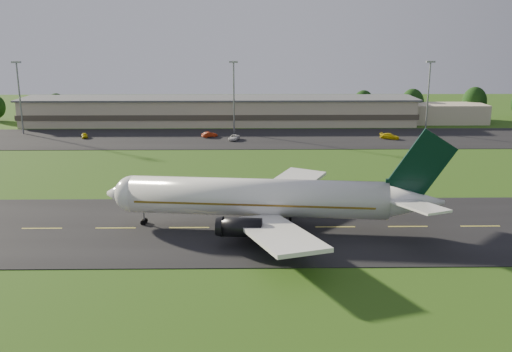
{
  "coord_description": "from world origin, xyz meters",
  "views": [
    {
      "loc": [
        8.82,
        -80.95,
        29.06
      ],
      "look_at": [
        10.17,
        8.0,
        6.0
      ],
      "focal_mm": 40.0,
      "sensor_mm": 36.0,
      "label": 1
    }
  ],
  "objects_px": {
    "light_mast_centre": "(234,89)",
    "service_vehicle_d": "(390,136)",
    "airliner": "(264,198)",
    "service_vehicle_a": "(84,135)",
    "service_vehicle_b": "(210,135)",
    "light_mast_west": "(19,89)",
    "service_vehicle_c": "(234,137)",
    "light_mast_east": "(429,88)",
    "terminal": "(240,111)"
  },
  "relations": [
    {
      "from": "light_mast_west",
      "to": "airliner",
      "type": "bearing_deg",
      "value": -50.44
    },
    {
      "from": "light_mast_west",
      "to": "service_vehicle_c",
      "type": "bearing_deg",
      "value": -9.94
    },
    {
      "from": "service_vehicle_d",
      "to": "airliner",
      "type": "bearing_deg",
      "value": -179.63
    },
    {
      "from": "service_vehicle_a",
      "to": "light_mast_west",
      "type": "bearing_deg",
      "value": 142.02
    },
    {
      "from": "airliner",
      "to": "light_mast_west",
      "type": "distance_m",
      "value": 104.21
    },
    {
      "from": "terminal",
      "to": "service_vehicle_b",
      "type": "distance_m",
      "value": 24.06
    },
    {
      "from": "light_mast_centre",
      "to": "light_mast_east",
      "type": "relative_size",
      "value": 1.0
    },
    {
      "from": "light_mast_west",
      "to": "light_mast_east",
      "type": "bearing_deg",
      "value": 0.0
    },
    {
      "from": "light_mast_centre",
      "to": "airliner",
      "type": "bearing_deg",
      "value": -85.59
    },
    {
      "from": "service_vehicle_a",
      "to": "service_vehicle_b",
      "type": "distance_m",
      "value": 34.13
    },
    {
      "from": "airliner",
      "to": "service_vehicle_d",
      "type": "distance_m",
      "value": 79.23
    },
    {
      "from": "light_mast_west",
      "to": "light_mast_centre",
      "type": "distance_m",
      "value": 60.0
    },
    {
      "from": "service_vehicle_c",
      "to": "light_mast_east",
      "type": "bearing_deg",
      "value": 21.87
    },
    {
      "from": "airliner",
      "to": "service_vehicle_b",
      "type": "bearing_deg",
      "value": 106.19
    },
    {
      "from": "terminal",
      "to": "service_vehicle_c",
      "type": "distance_m",
      "value": 26.95
    },
    {
      "from": "service_vehicle_d",
      "to": "light_mast_west",
      "type": "bearing_deg",
      "value": 112.14
    },
    {
      "from": "service_vehicle_a",
      "to": "airliner",
      "type": "bearing_deg",
      "value": -75.78
    },
    {
      "from": "service_vehicle_b",
      "to": "service_vehicle_d",
      "type": "height_order",
      "value": "service_vehicle_d"
    },
    {
      "from": "light_mast_centre",
      "to": "service_vehicle_a",
      "type": "xyz_separation_m",
      "value": [
        -40.77,
        -6.83,
        -11.98
      ]
    },
    {
      "from": "light_mast_west",
      "to": "service_vehicle_b",
      "type": "relative_size",
      "value": 4.75
    },
    {
      "from": "service_vehicle_a",
      "to": "service_vehicle_b",
      "type": "relative_size",
      "value": 0.9
    },
    {
      "from": "terminal",
      "to": "service_vehicle_a",
      "type": "relative_size",
      "value": 37.62
    },
    {
      "from": "light_mast_west",
      "to": "light_mast_east",
      "type": "xyz_separation_m",
      "value": [
        115.0,
        0.0,
        0.0
      ]
    },
    {
      "from": "service_vehicle_a",
      "to": "service_vehicle_c",
      "type": "relative_size",
      "value": 0.78
    },
    {
      "from": "airliner",
      "to": "service_vehicle_a",
      "type": "xyz_separation_m",
      "value": [
        -46.94,
        73.27,
        -3.9
      ]
    },
    {
      "from": "light_mast_west",
      "to": "service_vehicle_a",
      "type": "xyz_separation_m",
      "value": [
        19.23,
        -6.83,
        -11.98
      ]
    },
    {
      "from": "service_vehicle_a",
      "to": "light_mast_east",
      "type": "bearing_deg",
      "value": -14.36
    },
    {
      "from": "light_mast_centre",
      "to": "service_vehicle_d",
      "type": "distance_m",
      "value": 45.01
    },
    {
      "from": "light_mast_west",
      "to": "service_vehicle_b",
      "type": "bearing_deg",
      "value": -6.7
    },
    {
      "from": "light_mast_east",
      "to": "service_vehicle_c",
      "type": "bearing_deg",
      "value": -169.11
    },
    {
      "from": "terminal",
      "to": "service_vehicle_a",
      "type": "distance_m",
      "value": 48.15
    },
    {
      "from": "airliner",
      "to": "service_vehicle_a",
      "type": "bearing_deg",
      "value": 128.99
    },
    {
      "from": "light_mast_west",
      "to": "service_vehicle_d",
      "type": "bearing_deg",
      "value": -5.41
    },
    {
      "from": "service_vehicle_b",
      "to": "service_vehicle_d",
      "type": "relative_size",
      "value": 0.83
    },
    {
      "from": "airliner",
      "to": "service_vehicle_d",
      "type": "xyz_separation_m",
      "value": [
        36.14,
        70.4,
        -3.81
      ]
    },
    {
      "from": "service_vehicle_a",
      "to": "service_vehicle_d",
      "type": "height_order",
      "value": "service_vehicle_d"
    },
    {
      "from": "light_mast_west",
      "to": "service_vehicle_c",
      "type": "relative_size",
      "value": 4.13
    },
    {
      "from": "service_vehicle_a",
      "to": "service_vehicle_c",
      "type": "xyz_separation_m",
      "value": [
        40.94,
        -3.72,
        0.03
      ]
    },
    {
      "from": "service_vehicle_c",
      "to": "service_vehicle_d",
      "type": "bearing_deg",
      "value": 12.15
    },
    {
      "from": "light_mast_east",
      "to": "service_vehicle_c",
      "type": "height_order",
      "value": "light_mast_east"
    },
    {
      "from": "light_mast_east",
      "to": "service_vehicle_a",
      "type": "bearing_deg",
      "value": -175.92
    },
    {
      "from": "terminal",
      "to": "light_mast_west",
      "type": "xyz_separation_m",
      "value": [
        -61.4,
        -16.18,
        8.75
      ]
    },
    {
      "from": "terminal",
      "to": "service_vehicle_d",
      "type": "height_order",
      "value": "terminal"
    },
    {
      "from": "terminal",
      "to": "service_vehicle_c",
      "type": "relative_size",
      "value": 29.44
    },
    {
      "from": "service_vehicle_b",
      "to": "service_vehicle_c",
      "type": "bearing_deg",
      "value": -150.07
    },
    {
      "from": "airliner",
      "to": "service_vehicle_a",
      "type": "distance_m",
      "value": 87.1
    },
    {
      "from": "light_mast_west",
      "to": "service_vehicle_c",
      "type": "distance_m",
      "value": 62.25
    },
    {
      "from": "airliner",
      "to": "terminal",
      "type": "height_order",
      "value": "airliner"
    },
    {
      "from": "airliner",
      "to": "service_vehicle_d",
      "type": "height_order",
      "value": "airliner"
    },
    {
      "from": "light_mast_east",
      "to": "service_vehicle_d",
      "type": "xyz_separation_m",
      "value": [
        -12.69,
        -9.69,
        -11.89
      ]
    }
  ]
}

